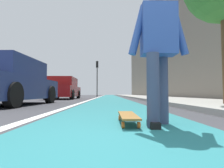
{
  "coord_description": "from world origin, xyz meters",
  "views": [
    {
      "loc": [
        -0.93,
        0.08,
        0.37
      ],
      "look_at": [
        13.85,
        -0.14,
        1.14
      ],
      "focal_mm": 29.67,
      "sensor_mm": 36.0,
      "label": 1
    }
  ],
  "objects_px": {
    "parked_car_mid": "(64,89)",
    "traffic_light": "(97,72)",
    "skateboard": "(128,116)",
    "parked_car_near": "(10,83)",
    "skater_person": "(158,45)"
  },
  "relations": [
    {
      "from": "parked_car_mid",
      "to": "skater_person",
      "type": "bearing_deg",
      "value": -160.8
    },
    {
      "from": "skateboard",
      "to": "parked_car_near",
      "type": "height_order",
      "value": "parked_car_near"
    },
    {
      "from": "skateboard",
      "to": "skater_person",
      "type": "bearing_deg",
      "value": -113.34
    },
    {
      "from": "skater_person",
      "to": "parked_car_mid",
      "type": "bearing_deg",
      "value": 19.2
    },
    {
      "from": "parked_car_mid",
      "to": "traffic_light",
      "type": "relative_size",
      "value": 1.02
    },
    {
      "from": "traffic_light",
      "to": "skater_person",
      "type": "bearing_deg",
      "value": -174.25
    },
    {
      "from": "parked_car_near",
      "to": "traffic_light",
      "type": "bearing_deg",
      "value": -5.7
    },
    {
      "from": "skater_person",
      "to": "traffic_light",
      "type": "bearing_deg",
      "value": 5.75
    },
    {
      "from": "parked_car_near",
      "to": "traffic_light",
      "type": "height_order",
      "value": "traffic_light"
    },
    {
      "from": "skateboard",
      "to": "skater_person",
      "type": "relative_size",
      "value": 0.51
    },
    {
      "from": "parked_car_near",
      "to": "parked_car_mid",
      "type": "distance_m",
      "value": 6.86
    },
    {
      "from": "parked_car_mid",
      "to": "traffic_light",
      "type": "height_order",
      "value": "traffic_light"
    },
    {
      "from": "skateboard",
      "to": "parked_car_near",
      "type": "xyz_separation_m",
      "value": [
        3.72,
        3.46,
        0.63
      ]
    },
    {
      "from": "skateboard",
      "to": "parked_car_mid",
      "type": "xyz_separation_m",
      "value": [
        10.58,
        3.39,
        0.61
      ]
    },
    {
      "from": "skateboard",
      "to": "parked_car_near",
      "type": "distance_m",
      "value": 5.12
    }
  ]
}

